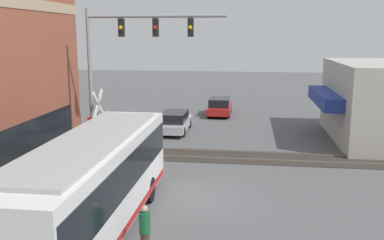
{
  "coord_description": "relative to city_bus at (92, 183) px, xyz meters",
  "views": [
    {
      "loc": [
        -16.46,
        -2.17,
        6.56
      ],
      "look_at": [
        5.13,
        0.73,
        2.17
      ],
      "focal_mm": 40.0,
      "sensor_mm": 36.0,
      "label": 1
    }
  ],
  "objects": [
    {
      "name": "ground_plane",
      "position": [
        3.87,
        -2.8,
        -1.83
      ],
      "size": [
        120.0,
        120.0,
        0.0
      ],
      "primitive_type": "plane",
      "color": "#565659"
    },
    {
      "name": "city_bus",
      "position": [
        0.0,
        0.0,
        0.0
      ],
      "size": [
        10.61,
        2.59,
        3.32
      ],
      "color": "white",
      "rests_on": "ground"
    },
    {
      "name": "traffic_signal_gantry",
      "position": [
        8.68,
        1.21,
        3.92
      ],
      "size": [
        0.42,
        7.13,
        7.82
      ],
      "color": "gray",
      "rests_on": "ground"
    },
    {
      "name": "crossing_signal",
      "position": [
        7.86,
        2.56,
        0.47
      ],
      "size": [
        1.41,
        1.18,
        3.81
      ],
      "color": "gray",
      "rests_on": "ground"
    },
    {
      "name": "rail_track_near",
      "position": [
        9.87,
        -2.8,
        -1.8
      ],
      "size": [
        2.6,
        60.0,
        0.15
      ],
      "color": "#332D28",
      "rests_on": "ground"
    },
    {
      "name": "parked_car_silver",
      "position": [
        15.48,
        -0.0,
        -1.17
      ],
      "size": [
        4.63,
        1.82,
        1.4
      ],
      "color": "#B7B7BC",
      "rests_on": "ground"
    },
    {
      "name": "parked_car_red",
      "position": [
        22.09,
        -2.6,
        -1.16
      ],
      "size": [
        4.44,
        1.82,
        1.43
      ],
      "color": "#B21E19",
      "rests_on": "ground"
    },
    {
      "name": "pedestrian_at_crossing",
      "position": [
        8.11,
        2.37,
        -0.97
      ],
      "size": [
        0.34,
        0.34,
        1.69
      ],
      "color": "#2D3351",
      "rests_on": "ground"
    },
    {
      "name": "pedestrian_near_bus",
      "position": [
        -1.1,
        -2.01,
        -1.01
      ],
      "size": [
        0.34,
        0.34,
        1.62
      ],
      "color": "#473828",
      "rests_on": "ground"
    }
  ]
}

